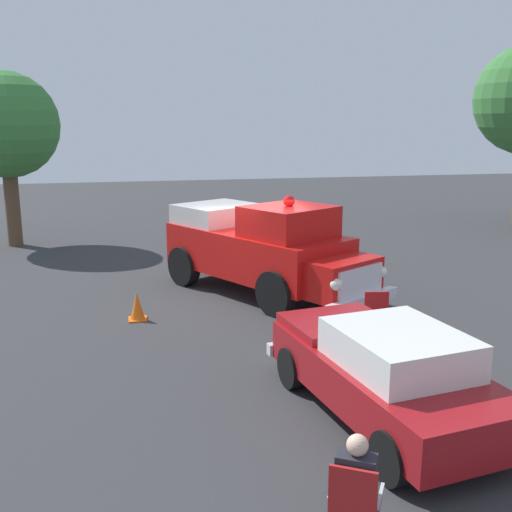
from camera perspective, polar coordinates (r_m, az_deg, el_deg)
The scene contains 8 objects.
ground_plane at distance 15.23m, azimuth -0.51°, elevation -3.73°, with size 60.00×60.00×0.00m, color #333335.
vintage_fire_truck at distance 15.13m, azimuth 0.60°, elevation 0.83°, with size 6.24×4.86×2.59m.
classic_hot_rod at distance 9.18m, azimuth 11.98°, elevation -10.44°, with size 4.59×2.49×1.46m.
lawn_chair_near_truck at distance 6.59m, azimuth 9.25°, elevation -21.86°, with size 0.68×0.67×1.02m.
lawn_chair_by_car at distance 12.12m, azimuth 11.38°, elevation -5.44°, with size 0.59×0.59×1.02m.
spectator_seated at distance 6.64m, azimuth 9.52°, elevation -20.46°, with size 0.65×0.60×1.29m.
oak_tree_right at distance 22.47m, azimuth -22.57°, elevation 11.27°, with size 3.58×3.58×5.94m.
traffic_cone at distance 13.56m, azimuth -11.15°, elevation -4.71°, with size 0.40×0.40×0.64m.
Camera 1 is at (14.29, -3.03, 4.32)m, focal length 42.37 mm.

